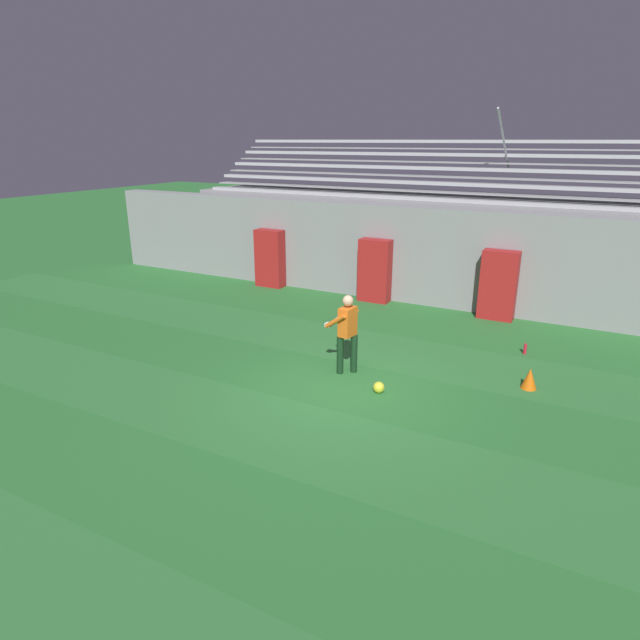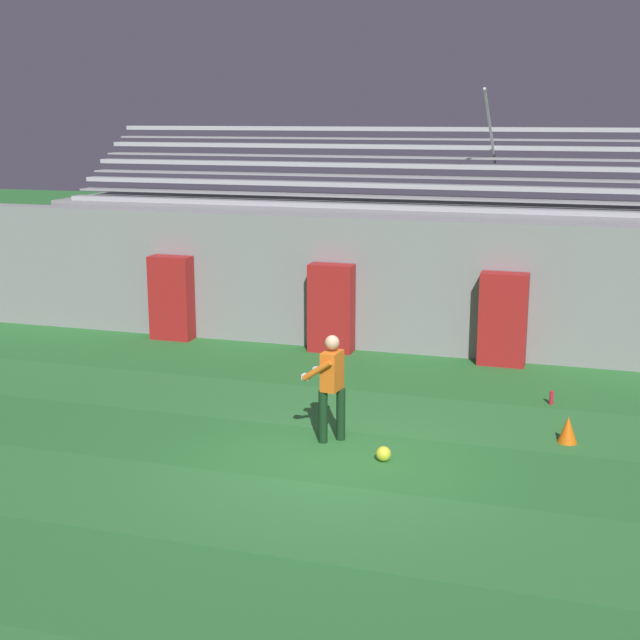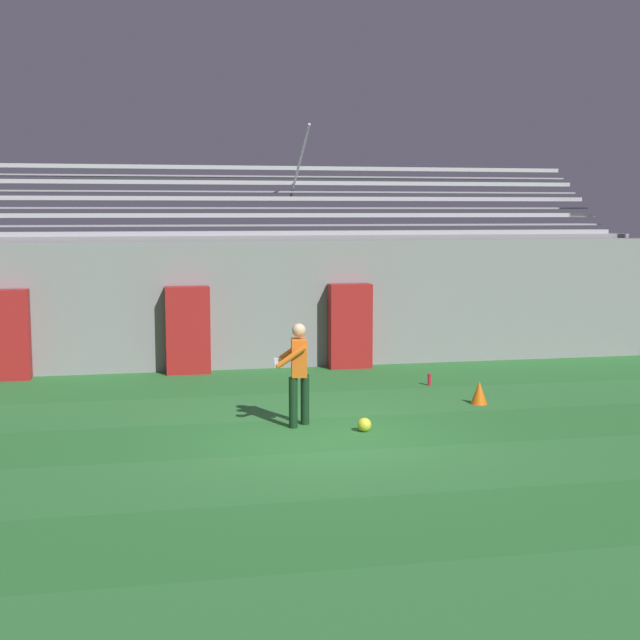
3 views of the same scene
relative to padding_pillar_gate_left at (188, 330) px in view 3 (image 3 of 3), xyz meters
The scene contains 13 objects.
ground_plane 6.28m from the padding_pillar_gate_left, 73.41° to the right, with size 80.00×80.00×0.00m, color #2D7533.
turf_stripe_near 12.12m from the padding_pillar_gate_left, 81.56° to the right, with size 28.00×2.09×0.01m, color #337A38.
turf_stripe_mid 8.02m from the padding_pillar_gate_left, 77.14° to the right, with size 28.00×2.09×0.01m, color #337A38.
turf_stripe_far 4.11m from the padding_pillar_gate_left, 63.69° to the right, with size 28.00×2.09×0.01m, color #337A38.
back_wall 1.91m from the padding_pillar_gate_left, 17.23° to the left, with size 24.00×0.60×2.80m, color gray.
padding_pillar_gate_left is the anchor object (origin of this frame).
padding_pillar_gate_right 3.55m from the padding_pillar_gate_left, ahead, with size 0.93×0.44×1.86m, color #B21E1E.
padding_pillar_far_left 3.69m from the padding_pillar_gate_left, behind, with size 0.93×0.44×1.86m, color #B21E1E.
bleacher_stand 3.44m from the padding_pillar_gate_left, 58.50° to the left, with size 18.00×4.05×5.43m.
goalkeeper 5.31m from the padding_pillar_gate_left, 73.76° to the right, with size 0.62×0.63×1.67m.
soccer_ball 6.22m from the padding_pillar_gate_left, 66.66° to the right, with size 0.22×0.22×0.22m, color yellow.
traffic_cone 6.49m from the padding_pillar_gate_left, 39.73° to the right, with size 0.30×0.30×0.42m, color orange.
water_bottle 5.23m from the padding_pillar_gate_left, 26.31° to the right, with size 0.07×0.07×0.24m, color red.
Camera 3 is at (-2.72, -13.01, 3.45)m, focal length 50.00 mm.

